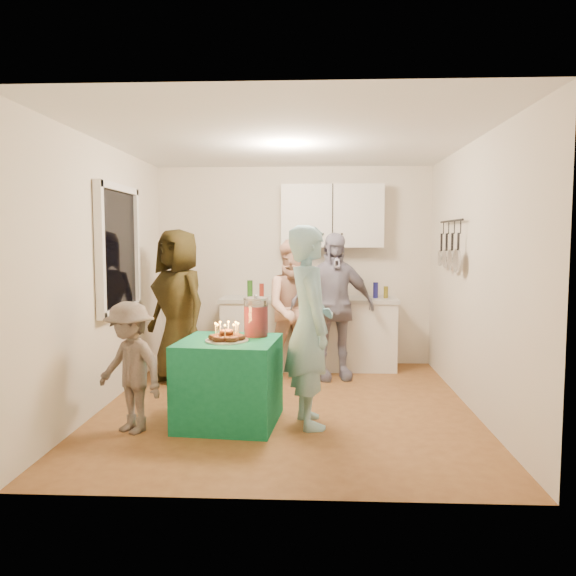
{
  "coord_description": "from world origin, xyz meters",
  "views": [
    {
      "loc": [
        0.27,
        -5.44,
        1.66
      ],
      "look_at": [
        0.0,
        0.35,
        1.15
      ],
      "focal_mm": 35.0,
      "sensor_mm": 36.0,
      "label": 1
    }
  ],
  "objects_px": {
    "woman_back_center": "(296,310)",
    "punch_jar": "(256,318)",
    "woman_back_right": "(332,306)",
    "child_near_left": "(130,367)",
    "microwave": "(309,285)",
    "woman_back_left": "(178,306)",
    "man_birthday": "(309,326)",
    "counter": "(308,335)",
    "party_table": "(229,382)"
  },
  "relations": [
    {
      "from": "woman_back_right",
      "to": "woman_back_center",
      "type": "bearing_deg",
      "value": 169.42
    },
    {
      "from": "counter",
      "to": "punch_jar",
      "type": "distance_m",
      "value": 2.14
    },
    {
      "from": "counter",
      "to": "woman_back_left",
      "type": "relative_size",
      "value": 1.24
    },
    {
      "from": "man_birthday",
      "to": "counter",
      "type": "bearing_deg",
      "value": -13.44
    },
    {
      "from": "counter",
      "to": "woman_back_right",
      "type": "bearing_deg",
      "value": -62.24
    },
    {
      "from": "microwave",
      "to": "woman_back_left",
      "type": "distance_m",
      "value": 1.69
    },
    {
      "from": "man_birthday",
      "to": "woman_back_right",
      "type": "distance_m",
      "value": 1.7
    },
    {
      "from": "microwave",
      "to": "punch_jar",
      "type": "distance_m",
      "value": 2.09
    },
    {
      "from": "woman_back_right",
      "to": "child_near_left",
      "type": "bearing_deg",
      "value": -145.4
    },
    {
      "from": "counter",
      "to": "child_near_left",
      "type": "height_order",
      "value": "child_near_left"
    },
    {
      "from": "child_near_left",
      "to": "microwave",
      "type": "bearing_deg",
      "value": 90.91
    },
    {
      "from": "punch_jar",
      "to": "woman_back_right",
      "type": "relative_size",
      "value": 0.2
    },
    {
      "from": "party_table",
      "to": "child_near_left",
      "type": "bearing_deg",
      "value": -161.46
    },
    {
      "from": "woman_back_left",
      "to": "woman_back_center",
      "type": "relative_size",
      "value": 1.07
    },
    {
      "from": "woman_back_center",
      "to": "child_near_left",
      "type": "height_order",
      "value": "woman_back_center"
    },
    {
      "from": "woman_back_center",
      "to": "party_table",
      "type": "bearing_deg",
      "value": -118.17
    },
    {
      "from": "counter",
      "to": "child_near_left",
      "type": "bearing_deg",
      "value": -121.01
    },
    {
      "from": "microwave",
      "to": "woman_back_center",
      "type": "height_order",
      "value": "woman_back_center"
    },
    {
      "from": "woman_back_right",
      "to": "woman_back_left",
      "type": "bearing_deg",
      "value": 173.43
    },
    {
      "from": "child_near_left",
      "to": "man_birthday",
      "type": "bearing_deg",
      "value": 41.85
    },
    {
      "from": "microwave",
      "to": "party_table",
      "type": "relative_size",
      "value": 0.69
    },
    {
      "from": "punch_jar",
      "to": "child_near_left",
      "type": "distance_m",
      "value": 1.19
    },
    {
      "from": "woman_back_right",
      "to": "child_near_left",
      "type": "xyz_separation_m",
      "value": [
        -1.79,
        -1.94,
        -0.3
      ]
    },
    {
      "from": "woman_back_left",
      "to": "woman_back_right",
      "type": "bearing_deg",
      "value": 45.47
    },
    {
      "from": "man_birthday",
      "to": "party_table",
      "type": "bearing_deg",
      "value": 75.32
    },
    {
      "from": "woman_back_center",
      "to": "child_near_left",
      "type": "xyz_separation_m",
      "value": [
        -1.36,
        -1.93,
        -0.26
      ]
    },
    {
      "from": "woman_back_center",
      "to": "microwave",
      "type": "bearing_deg",
      "value": 66.18
    },
    {
      "from": "party_table",
      "to": "child_near_left",
      "type": "xyz_separation_m",
      "value": [
        -0.81,
        -0.27,
        0.18
      ]
    },
    {
      "from": "microwave",
      "to": "man_birthday",
      "type": "distance_m",
      "value": 2.24
    },
    {
      "from": "counter",
      "to": "party_table",
      "type": "xyz_separation_m",
      "value": [
        -0.69,
        -2.22,
        -0.05
      ]
    },
    {
      "from": "counter",
      "to": "woman_back_center",
      "type": "relative_size",
      "value": 1.33
    },
    {
      "from": "counter",
      "to": "party_table",
      "type": "distance_m",
      "value": 2.33
    },
    {
      "from": "counter",
      "to": "microwave",
      "type": "distance_m",
      "value": 0.64
    },
    {
      "from": "punch_jar",
      "to": "child_near_left",
      "type": "xyz_separation_m",
      "value": [
        -1.03,
        -0.46,
        -0.37
      ]
    },
    {
      "from": "punch_jar",
      "to": "woman_back_left",
      "type": "relative_size",
      "value": 0.19
    },
    {
      "from": "man_birthday",
      "to": "woman_back_center",
      "type": "relative_size",
      "value": 1.08
    },
    {
      "from": "woman_back_left",
      "to": "counter",
      "type": "bearing_deg",
      "value": 65.61
    },
    {
      "from": "woman_back_left",
      "to": "party_table",
      "type": "bearing_deg",
      "value": -22.0
    },
    {
      "from": "woman_back_right",
      "to": "counter",
      "type": "bearing_deg",
      "value": 104.95
    },
    {
      "from": "child_near_left",
      "to": "party_table",
      "type": "bearing_deg",
      "value": 50.55
    },
    {
      "from": "counter",
      "to": "woman_back_right",
      "type": "relative_size",
      "value": 1.27
    },
    {
      "from": "child_near_left",
      "to": "counter",
      "type": "bearing_deg",
      "value": 91.0
    },
    {
      "from": "woman_back_center",
      "to": "punch_jar",
      "type": "bearing_deg",
      "value": -112.27
    },
    {
      "from": "woman_back_left",
      "to": "woman_back_center",
      "type": "height_order",
      "value": "woman_back_left"
    },
    {
      "from": "child_near_left",
      "to": "woman_back_right",
      "type": "bearing_deg",
      "value": 79.41
    },
    {
      "from": "microwave",
      "to": "woman_back_right",
      "type": "bearing_deg",
      "value": -65.98
    },
    {
      "from": "man_birthday",
      "to": "woman_back_right",
      "type": "bearing_deg",
      "value": -22.98
    },
    {
      "from": "party_table",
      "to": "woman_back_left",
      "type": "distance_m",
      "value": 1.76
    },
    {
      "from": "party_table",
      "to": "woman_back_center",
      "type": "distance_m",
      "value": 1.8
    },
    {
      "from": "microwave",
      "to": "woman_back_right",
      "type": "distance_m",
      "value": 0.65
    }
  ]
}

